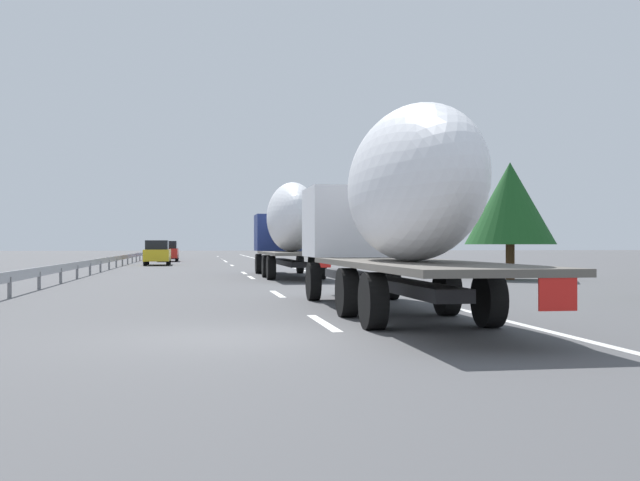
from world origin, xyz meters
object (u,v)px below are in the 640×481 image
object	(u,v)px
car_yellow_coupe	(157,253)
truck_lead	(289,225)
road_sign	(297,235)
truck_trailing	(395,203)
car_blue_sedan	(168,250)
car_red_compact	(168,251)

from	to	relation	value
car_yellow_coupe	truck_lead	bearing A→B (deg)	-161.29
road_sign	car_yellow_coupe	bearing A→B (deg)	87.85
truck_lead	road_sign	xyz separation A→B (m)	(20.84, -3.10, -0.26)
car_yellow_coupe	truck_trailing	bearing A→B (deg)	-169.97
truck_lead	car_blue_sedan	world-z (taller)	truck_lead
car_yellow_coupe	car_red_compact	bearing A→B (deg)	-1.31
truck_trailing	car_yellow_coupe	xyz separation A→B (m)	(40.66, 7.19, -1.51)
car_yellow_coupe	car_blue_sedan	world-z (taller)	car_blue_sedan
truck_trailing	car_blue_sedan	size ratio (longest dim) A/B	2.77
truck_lead	car_blue_sedan	distance (m)	46.86
truck_trailing	car_blue_sedan	xyz separation A→B (m)	(65.68, 7.37, -1.50)
truck_lead	car_yellow_coupe	bearing A→B (deg)	18.71
road_sign	truck_lead	bearing A→B (deg)	171.54
truck_trailing	car_yellow_coupe	distance (m)	41.32
car_yellow_coupe	car_blue_sedan	distance (m)	25.02
truck_lead	truck_trailing	bearing A→B (deg)	-180.00
road_sign	car_blue_sedan	bearing A→B (deg)	22.40
truck_trailing	car_blue_sedan	bearing A→B (deg)	6.41
car_blue_sedan	road_sign	bearing A→B (deg)	-157.60
car_blue_sedan	car_red_compact	bearing A→B (deg)	-177.98
truck_lead	truck_trailing	xyz separation A→B (m)	(-19.43, -0.00, -0.04)
car_yellow_coupe	car_red_compact	xyz separation A→B (m)	(12.04, -0.27, 0.00)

